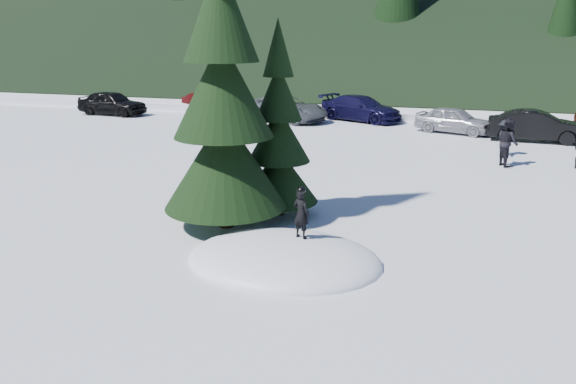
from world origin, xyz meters
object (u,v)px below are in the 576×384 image
(spruce_tall, at_px, (223,101))
(car_0, at_px, (112,103))
(adult_2, at_px, (504,138))
(car_5, at_px, (537,126))
(adult_0, at_px, (508,142))
(car_1, at_px, (209,102))
(car_2, at_px, (285,109))
(spruce_short, at_px, (279,141))
(car_3, at_px, (361,108))
(car_4, at_px, (454,120))
(child_skier, at_px, (301,214))

(spruce_tall, height_order, car_0, spruce_tall)
(adult_2, relative_size, car_5, 0.34)
(adult_0, height_order, car_1, adult_0)
(car_0, relative_size, car_2, 0.84)
(spruce_short, relative_size, car_2, 1.02)
(adult_0, relative_size, car_5, 0.42)
(spruce_short, xyz_separation_m, car_3, (-1.07, 18.32, -1.37))
(adult_0, height_order, car_4, adult_0)
(car_2, height_order, car_5, car_5)
(car_0, relative_size, car_4, 1.13)
(child_skier, distance_m, adult_2, 14.17)
(spruce_tall, height_order, car_4, spruce_tall)
(adult_0, bearing_deg, car_1, 34.32)
(spruce_tall, xyz_separation_m, car_4, (5.29, 17.01, -2.65))
(car_1, height_order, car_4, car_4)
(car_0, bearing_deg, car_2, -81.36)
(adult_2, xyz_separation_m, car_4, (-2.16, 5.19, -0.08))
(adult_2, height_order, car_3, adult_2)
(child_skier, xyz_separation_m, adult_2, (4.96, 13.27, -0.29))
(car_1, relative_size, car_4, 0.99)
(spruce_tall, xyz_separation_m, car_1, (-10.23, 20.44, -2.68))
(adult_0, relative_size, car_3, 0.37)
(spruce_short, relative_size, car_4, 1.36)
(spruce_short, bearing_deg, spruce_tall, -125.54)
(spruce_tall, height_order, spruce_short, spruce_tall)
(car_2, bearing_deg, spruce_tall, -146.95)
(adult_0, distance_m, adult_2, 1.98)
(car_0, bearing_deg, car_4, -86.82)
(child_skier, xyz_separation_m, car_0, (-17.99, 18.94, -0.29))
(child_skier, relative_size, car_1, 0.29)
(adult_2, bearing_deg, spruce_short, 148.07)
(spruce_short, height_order, adult_2, spruce_short)
(spruce_tall, xyz_separation_m, car_5, (9.11, 15.77, -2.58))
(car_2, relative_size, car_5, 1.18)
(adult_2, bearing_deg, car_4, 22.39)
(car_4, bearing_deg, car_5, -88.74)
(adult_0, height_order, car_0, adult_0)
(adult_2, distance_m, car_1, 19.67)
(spruce_short, xyz_separation_m, adult_0, (6.46, 8.45, -1.18))
(spruce_tall, bearing_deg, car_0, 131.55)
(adult_0, bearing_deg, adult_2, -24.30)
(car_4, relative_size, car_5, 0.89)
(child_skier, xyz_separation_m, car_4, (2.80, 18.47, -0.37))
(spruce_short, distance_m, adult_0, 10.70)
(car_2, relative_size, car_4, 1.34)
(spruce_short, height_order, car_2, spruce_short)
(spruce_short, relative_size, child_skier, 4.76)
(child_skier, xyz_separation_m, car_1, (-12.72, 21.90, -0.40))
(spruce_tall, bearing_deg, car_5, 60.00)
(car_3, bearing_deg, car_5, -89.76)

